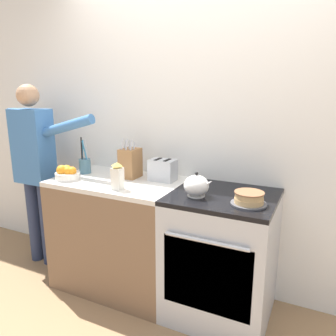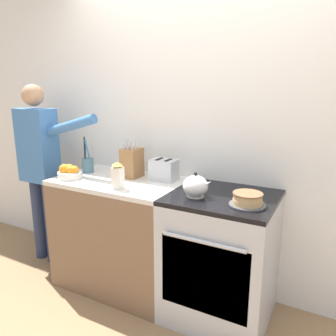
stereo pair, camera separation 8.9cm
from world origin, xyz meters
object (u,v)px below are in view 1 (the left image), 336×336
utensil_crock (85,165)px  fruit_bowl (67,173)px  stove_range (221,256)px  tea_kettle (197,186)px  layer_cake (249,199)px  person_baker (35,161)px  toaster (163,170)px  milk_carton (117,177)px  knife_block (130,163)px

utensil_crock → fruit_bowl: 0.22m
stove_range → tea_kettle: (-0.16, -0.10, 0.52)m
layer_cake → person_baker: 1.92m
stove_range → toaster: bearing=165.2°
stove_range → milk_carton: 0.92m
person_baker → knife_block: bearing=-1.9°
toaster → milk_carton: milk_carton is taller
stove_range → knife_block: (-0.81, 0.11, 0.57)m
fruit_bowl → milk_carton: (0.50, -0.04, 0.04)m
person_baker → fruit_bowl: bearing=-25.9°
tea_kettle → person_baker: bearing=176.9°
stove_range → layer_cake: size_ratio=4.06×
knife_block → milk_carton: 0.33m
stove_range → layer_cake: bearing=-30.7°
fruit_bowl → person_baker: 0.53m
stove_range → utensil_crock: utensil_crock is taller
knife_block → utensil_crock: knife_block is taller
knife_block → milk_carton: (0.09, -0.31, -0.03)m
knife_block → milk_carton: bearing=-73.7°
knife_block → milk_carton: size_ratio=1.64×
milk_carton → person_baker: size_ratio=0.12×
stove_range → person_baker: bearing=-179.4°
knife_block → fruit_bowl: knife_block is taller
tea_kettle → fruit_bowl: tea_kettle is taller
stove_range → utensil_crock: size_ratio=2.97×
stove_range → toaster: toaster is taller
layer_cake → milk_carton: milk_carton is taller
toaster → stove_range: bearing=-14.8°
knife_block → toaster: 0.28m
person_baker → toaster: bearing=-2.1°
layer_cake → fruit_bowl: 1.41m
tea_kettle → knife_block: bearing=162.1°
stove_range → person_baker: (-1.72, -0.02, 0.53)m
layer_cake → milk_carton: 0.91m
tea_kettle → person_baker: person_baker is taller
toaster → person_baker: person_baker is taller
utensil_crock → person_baker: bearing=-171.7°
knife_block → person_baker: (-0.92, -0.13, -0.05)m
toaster → knife_block: bearing=-173.1°
tea_kettle → utensil_crock: bearing=171.6°
tea_kettle → layer_cake: bearing=-2.1°
toaster → milk_carton: size_ratio=1.09×
layer_cake → fruit_bowl: size_ratio=1.16×
milk_carton → person_baker: bearing=169.5°
stove_range → toaster: (-0.53, 0.14, 0.54)m
stove_range → knife_block: bearing=172.4°
utensil_crock → milk_carton: (0.51, -0.26, 0.02)m
tea_kettle → fruit_bowl: size_ratio=1.06×
stove_range → toaster: 0.77m
tea_kettle → utensil_crock: utensil_crock is taller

